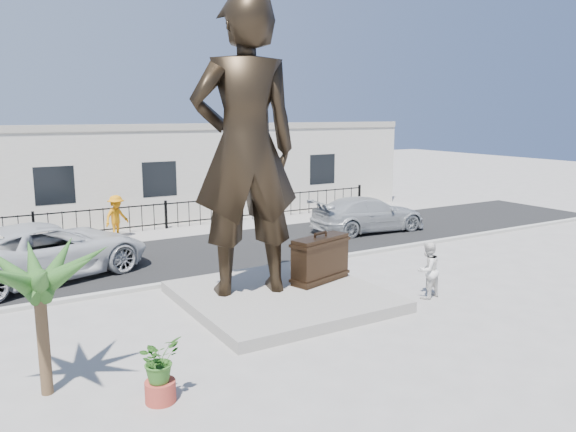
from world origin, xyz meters
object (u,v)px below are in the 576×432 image
suitcase (320,259)px  car_white (46,251)px  tourist (428,270)px  statue (245,149)px

suitcase → car_white: bearing=124.5°
suitcase → tourist: 3.07m
suitcase → car_white: size_ratio=0.30×
tourist → car_white: car_white is taller
statue → tourist: statue is taller
tourist → car_white: (-8.97, 7.57, 0.09)m
car_white → suitcase: bearing=-147.4°
statue → car_white: size_ratio=1.23×
statue → car_white: 7.64m
suitcase → statue: bearing=157.1°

